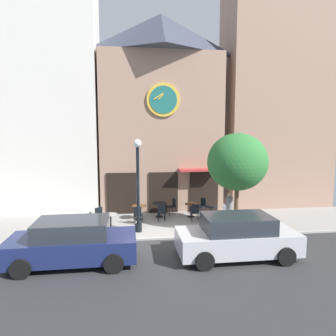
% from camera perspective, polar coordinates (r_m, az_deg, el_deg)
% --- Properties ---
extents(ground_plane, '(27.83, 11.09, 0.13)m').
position_cam_1_polar(ground_plane, '(12.01, -2.58, -15.42)').
color(ground_plane, gray).
extents(clock_building, '(7.01, 3.65, 11.20)m').
position_cam_1_polar(clock_building, '(17.93, -1.31, 10.83)').
color(clock_building, '#9E7A66').
rests_on(clock_building, ground_plane).
extents(neighbor_building_left, '(5.78, 3.12, 13.79)m').
position_cam_1_polar(neighbor_building_left, '(18.95, -22.07, 13.48)').
color(neighbor_building_left, silver).
rests_on(neighbor_building_left, ground_plane).
extents(neighbor_building_right, '(6.35, 3.35, 15.26)m').
position_cam_1_polar(neighbor_building_right, '(20.63, 19.73, 15.05)').
color(neighbor_building_right, '#9E7A66').
rests_on(neighbor_building_right, ground_plane).
extents(street_lamp, '(0.36, 0.36, 4.21)m').
position_cam_1_polar(street_lamp, '(13.61, -5.72, -3.31)').
color(street_lamp, black).
rests_on(street_lamp, ground_plane).
extents(street_tree, '(2.72, 2.45, 4.49)m').
position_cam_1_polar(street_tree, '(13.80, 13.03, 1.08)').
color(street_tree, brown).
rests_on(street_tree, ground_plane).
extents(cafe_table_near_curb, '(0.64, 0.64, 0.75)m').
position_cam_1_polar(cafe_table_near_curb, '(14.42, -10.81, -9.51)').
color(cafe_table_near_curb, black).
rests_on(cafe_table_near_curb, ground_plane).
extents(cafe_table_center_left, '(0.76, 0.76, 0.74)m').
position_cam_1_polar(cafe_table_center_left, '(15.83, -5.52, -7.81)').
color(cafe_table_center_left, black).
rests_on(cafe_table_center_left, ground_plane).
extents(cafe_table_rightmost, '(0.78, 0.78, 0.77)m').
position_cam_1_polar(cafe_table_rightmost, '(16.22, -1.66, -7.31)').
color(cafe_table_rightmost, black).
rests_on(cafe_table_rightmost, ground_plane).
extents(cafe_table_center, '(0.68, 0.68, 0.72)m').
position_cam_1_polar(cafe_table_center, '(16.31, 4.39, -7.52)').
color(cafe_table_center, black).
rests_on(cafe_table_center, ground_plane).
extents(cafe_table_near_door, '(0.62, 0.62, 0.72)m').
position_cam_1_polar(cafe_table_near_door, '(15.88, 8.20, -8.04)').
color(cafe_table_near_door, black).
rests_on(cafe_table_near_door, ground_plane).
extents(cafe_chair_left_end, '(0.47, 0.47, 0.90)m').
position_cam_1_polar(cafe_chair_left_end, '(15.02, -5.72, -8.65)').
color(cafe_chair_left_end, black).
rests_on(cafe_chair_left_end, ground_plane).
extents(cafe_chair_curbside, '(0.49, 0.49, 0.90)m').
position_cam_1_polar(cafe_chair_curbside, '(16.69, 0.85, -7.06)').
color(cafe_chair_curbside, black).
rests_on(cafe_chair_curbside, ground_plane).
extents(cafe_chair_facing_street, '(0.56, 0.56, 0.90)m').
position_cam_1_polar(cafe_chair_facing_street, '(16.88, 6.52, -6.94)').
color(cafe_chair_facing_street, black).
rests_on(cafe_chair_facing_street, ground_plane).
extents(cafe_chair_right_end, '(0.40, 0.40, 0.90)m').
position_cam_1_polar(cafe_chair_right_end, '(15.46, -1.22, -8.18)').
color(cafe_chair_right_end, black).
rests_on(cafe_chair_right_end, ground_plane).
extents(cafe_chair_outer, '(0.40, 0.40, 0.90)m').
position_cam_1_polar(cafe_chair_outer, '(15.53, 5.16, -8.14)').
color(cafe_chair_outer, black).
rests_on(cafe_chair_outer, ground_plane).
extents(cafe_chair_mid_row, '(0.55, 0.55, 0.90)m').
position_cam_1_polar(cafe_chair_mid_row, '(15.07, -12.84, -8.74)').
color(cafe_chair_mid_row, black).
rests_on(cafe_chair_mid_row, ground_plane).
extents(cafe_chair_corner, '(0.53, 0.53, 0.90)m').
position_cam_1_polar(cafe_chair_corner, '(14.34, -13.96, -9.57)').
color(cafe_chair_corner, black).
rests_on(cafe_chair_corner, ground_plane).
extents(pedestrian_grey, '(0.45, 0.45, 1.67)m').
position_cam_1_polar(pedestrian_grey, '(14.82, 11.56, -7.64)').
color(pedestrian_grey, '#2D2D38').
rests_on(pedestrian_grey, ground_plane).
extents(parked_car_navy, '(4.32, 2.06, 1.55)m').
position_cam_1_polar(parked_car_navy, '(11.11, -17.60, -13.28)').
color(parked_car_navy, navy).
rests_on(parked_car_navy, ground_plane).
extents(parked_car_silver, '(4.32, 2.05, 1.55)m').
position_cam_1_polar(parked_car_silver, '(11.42, 12.93, -12.58)').
color(parked_car_silver, '#B7BABF').
rests_on(parked_car_silver, ground_plane).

